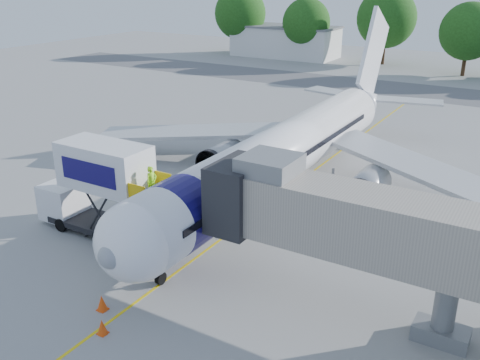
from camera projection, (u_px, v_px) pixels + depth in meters
The scene contains 13 objects.
ground at pixel (257, 213), 33.43m from camera, with size 160.00×160.00×0.00m, color #979794.
guidance_line at pixel (257, 213), 33.43m from camera, with size 0.15×70.00×0.01m, color yellow.
taxiway_strip at pixel (421, 92), 66.96m from camera, with size 120.00×10.00×0.01m, color #59595B.
aircraft at pixel (288, 150), 35.64m from camera, with size 34.17×37.73×11.35m.
jet_bridge at pixel (342, 220), 22.43m from camera, with size 13.90×3.20×6.60m.
catering_hiloader at pixel (98, 189), 29.84m from camera, with size 8.50×2.44×5.50m.
safety_cone_a at pixel (102, 303), 23.72m from camera, with size 0.47×0.47×0.75m.
safety_cone_b at pixel (102, 327), 22.16m from camera, with size 0.44×0.44×0.69m.
outbuilding_left at pixel (285, 41), 93.78m from camera, with size 18.40×8.40×5.30m.
tree_a at pixel (240, 14), 95.34m from camera, with size 9.11×9.11×11.62m.
tree_b at pixel (306, 23), 88.88m from camera, with size 7.94×7.94×10.12m.
tree_c at pixel (387, 18), 84.22m from camera, with size 9.29×9.29×11.85m.
tree_d at pixel (469, 31), 75.00m from camera, with size 8.05×8.05×10.26m.
Camera 1 is at (14.73, -26.59, 14.10)m, focal length 40.00 mm.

